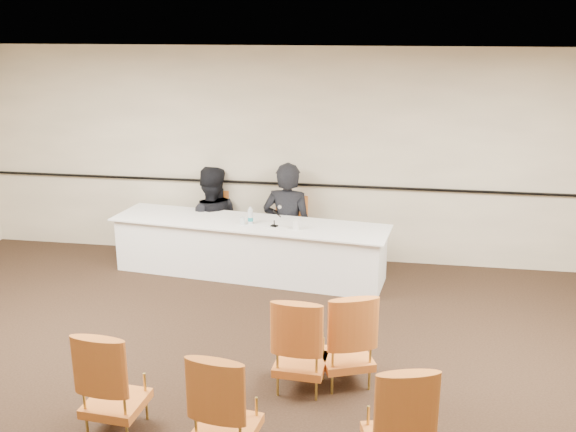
# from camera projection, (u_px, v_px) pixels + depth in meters

# --- Properties ---
(floor) EXTENTS (10.00, 10.00, 0.00)m
(floor) POSITION_uv_depth(u_px,v_px,m) (258.00, 416.00, 5.61)
(floor) COLOR black
(floor) RESTS_ON ground
(ceiling) EXTENTS (10.00, 10.00, 0.00)m
(ceiling) POSITION_uv_depth(u_px,v_px,m) (253.00, 65.00, 4.74)
(ceiling) COLOR white
(ceiling) RESTS_ON ground
(wall_back) EXTENTS (10.00, 0.04, 3.00)m
(wall_back) POSITION_uv_depth(u_px,v_px,m) (316.00, 157.00, 8.95)
(wall_back) COLOR beige
(wall_back) RESTS_ON ground
(wall_rail) EXTENTS (9.80, 0.04, 0.03)m
(wall_rail) POSITION_uv_depth(u_px,v_px,m) (315.00, 185.00, 9.03)
(wall_rail) COLOR black
(wall_rail) RESTS_ON wall_back
(panel_table) EXTENTS (3.81, 1.32, 0.75)m
(panel_table) POSITION_uv_depth(u_px,v_px,m) (249.00, 248.00, 8.65)
(panel_table) COLOR white
(panel_table) RESTS_ON ground
(panelist_main) EXTENTS (0.77, 0.55, 1.97)m
(panelist_main) POSITION_uv_depth(u_px,v_px,m) (288.00, 231.00, 9.02)
(panelist_main) COLOR black
(panelist_main) RESTS_ON ground
(panelist_main_chair) EXTENTS (0.56, 0.56, 0.95)m
(panelist_main_chair) POSITION_uv_depth(u_px,v_px,m) (288.00, 231.00, 9.02)
(panelist_main_chair) COLOR #BE7522
(panelist_main_chair) RESTS_ON ground
(panelist_second) EXTENTS (1.03, 0.88, 1.85)m
(panelist_second) POSITION_uv_depth(u_px,v_px,m) (211.00, 228.00, 9.36)
(panelist_second) COLOR black
(panelist_second) RESTS_ON ground
(panelist_second_chair) EXTENTS (0.56, 0.56, 0.95)m
(panelist_second_chair) POSITION_uv_depth(u_px,v_px,m) (211.00, 224.00, 9.34)
(panelist_second_chair) COLOR #BE7522
(panelist_second_chair) RESTS_ON ground
(papers) EXTENTS (0.36, 0.32, 0.00)m
(papers) POSITION_uv_depth(u_px,v_px,m) (277.00, 227.00, 8.34)
(papers) COLOR white
(papers) RESTS_ON panel_table
(microphone) EXTENTS (0.15, 0.21, 0.26)m
(microphone) POSITION_uv_depth(u_px,v_px,m) (274.00, 217.00, 8.30)
(microphone) COLOR black
(microphone) RESTS_ON panel_table
(water_bottle) EXTENTS (0.09, 0.09, 0.23)m
(water_bottle) POSITION_uv_depth(u_px,v_px,m) (250.00, 216.00, 8.42)
(water_bottle) COLOR teal
(water_bottle) RESTS_ON panel_table
(drinking_glass) EXTENTS (0.07, 0.07, 0.10)m
(drinking_glass) POSITION_uv_depth(u_px,v_px,m) (243.00, 221.00, 8.41)
(drinking_glass) COLOR silver
(drinking_glass) RESTS_ON panel_table
(coffee_cup) EXTENTS (0.10, 0.10, 0.14)m
(coffee_cup) POSITION_uv_depth(u_px,v_px,m) (296.00, 224.00, 8.21)
(coffee_cup) COLOR white
(coffee_cup) RESTS_ON panel_table
(aud_chair_front_mid) EXTENTS (0.53, 0.53, 0.95)m
(aud_chair_front_mid) POSITION_uv_depth(u_px,v_px,m) (301.00, 342.00, 5.91)
(aud_chair_front_mid) COLOR #BE7522
(aud_chair_front_mid) RESTS_ON ground
(aud_chair_front_right) EXTENTS (0.65, 0.65, 0.95)m
(aud_chair_front_right) POSITION_uv_depth(u_px,v_px,m) (346.00, 337.00, 6.01)
(aud_chair_front_right) COLOR #BE7522
(aud_chair_front_right) RESTS_ON ground
(aud_chair_back_left) EXTENTS (0.54, 0.54, 0.95)m
(aud_chair_back_left) POSITION_uv_depth(u_px,v_px,m) (114.00, 379.00, 5.30)
(aud_chair_back_left) COLOR #BE7522
(aud_chair_back_left) RESTS_ON ground
(aud_chair_back_mid) EXTENTS (0.56, 0.56, 0.95)m
(aud_chair_back_mid) POSITION_uv_depth(u_px,v_px,m) (227.00, 403.00, 4.96)
(aud_chair_back_mid) COLOR #BE7522
(aud_chair_back_mid) RESTS_ON ground
(aud_chair_back_right) EXTENTS (0.62, 0.62, 0.95)m
(aud_chair_back_right) POSITION_uv_depth(u_px,v_px,m) (398.00, 415.00, 4.81)
(aud_chair_back_right) COLOR #BE7522
(aud_chair_back_right) RESTS_ON ground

